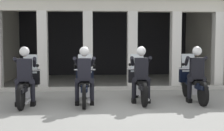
{
  "coord_description": "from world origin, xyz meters",
  "views": [
    {
      "loc": [
        -0.63,
        -8.34,
        1.69
      ],
      "look_at": [
        0.0,
        0.41,
        1.03
      ],
      "focal_mm": 48.98,
      "sensor_mm": 36.0,
      "label": 1
    }
  ],
  "objects_px": {
    "police_officer_center_left": "(84,70)",
    "police_officer_far_right": "(196,69)",
    "motorcycle_far_right": "(193,83)",
    "police_officer_center_right": "(141,70)",
    "motorcycle_far_left": "(28,86)",
    "motorcycle_center_left": "(85,85)",
    "police_officer_far_left": "(25,71)",
    "motorcycle_center_right": "(139,84)"
  },
  "relations": [
    {
      "from": "police_officer_far_left",
      "to": "motorcycle_center_left",
      "type": "distance_m",
      "value": 1.66
    },
    {
      "from": "motorcycle_far_left",
      "to": "police_officer_center_right",
      "type": "distance_m",
      "value": 3.17
    },
    {
      "from": "motorcycle_center_left",
      "to": "police_officer_center_left",
      "type": "xyz_separation_m",
      "value": [
        -0.0,
        -0.28,
        0.44
      ]
    },
    {
      "from": "motorcycle_far_left",
      "to": "motorcycle_far_right",
      "type": "xyz_separation_m",
      "value": [
        4.72,
        0.16,
        0.0
      ]
    },
    {
      "from": "police_officer_far_left",
      "to": "motorcycle_far_left",
      "type": "bearing_deg",
      "value": 103.55
    },
    {
      "from": "police_officer_center_left",
      "to": "motorcycle_center_right",
      "type": "relative_size",
      "value": 0.78
    },
    {
      "from": "police_officer_center_right",
      "to": "motorcycle_far_left",
      "type": "bearing_deg",
      "value": -169.11
    },
    {
      "from": "police_officer_center_right",
      "to": "police_officer_far_right",
      "type": "xyz_separation_m",
      "value": [
        1.57,
        -0.03,
        0.0
      ]
    },
    {
      "from": "police_officer_far_left",
      "to": "police_officer_far_right",
      "type": "xyz_separation_m",
      "value": [
        4.72,
        0.16,
        0.0
      ]
    },
    {
      "from": "police_officer_far_left",
      "to": "police_officer_center_left",
      "type": "bearing_deg",
      "value": 15.1
    },
    {
      "from": "police_officer_center_left",
      "to": "motorcycle_center_right",
      "type": "bearing_deg",
      "value": 31.79
    },
    {
      "from": "police_officer_far_left",
      "to": "police_officer_center_right",
      "type": "height_order",
      "value": "same"
    },
    {
      "from": "motorcycle_center_left",
      "to": "police_officer_center_right",
      "type": "distance_m",
      "value": 1.64
    },
    {
      "from": "police_officer_far_left",
      "to": "motorcycle_center_left",
      "type": "relative_size",
      "value": 0.78
    },
    {
      "from": "police_officer_far_left",
      "to": "motorcycle_center_right",
      "type": "xyz_separation_m",
      "value": [
        3.14,
        0.47,
        -0.44
      ]
    },
    {
      "from": "police_officer_far_left",
      "to": "motorcycle_center_left",
      "type": "bearing_deg",
      "value": 25.27
    },
    {
      "from": "motorcycle_far_right",
      "to": "police_officer_center_left",
      "type": "bearing_deg",
      "value": -159.81
    },
    {
      "from": "motorcycle_far_left",
      "to": "motorcycle_center_left",
      "type": "distance_m",
      "value": 1.57
    },
    {
      "from": "motorcycle_far_right",
      "to": "police_officer_center_right",
      "type": "bearing_deg",
      "value": -157.99
    },
    {
      "from": "police_officer_center_left",
      "to": "motorcycle_center_right",
      "type": "xyz_separation_m",
      "value": [
        1.57,
        0.43,
        -0.44
      ]
    },
    {
      "from": "police_officer_center_left",
      "to": "police_officer_far_right",
      "type": "xyz_separation_m",
      "value": [
        3.14,
        0.12,
        0.0
      ]
    },
    {
      "from": "police_officer_center_left",
      "to": "police_officer_far_right",
      "type": "distance_m",
      "value": 3.15
    },
    {
      "from": "police_officer_center_left",
      "to": "police_officer_center_right",
      "type": "xyz_separation_m",
      "value": [
        1.57,
        0.15,
        0.0
      ]
    },
    {
      "from": "police_officer_far_left",
      "to": "motorcycle_center_right",
      "type": "relative_size",
      "value": 0.78
    },
    {
      "from": "motorcycle_far_left",
      "to": "police_officer_center_left",
      "type": "relative_size",
      "value": 1.29
    },
    {
      "from": "motorcycle_center_left",
      "to": "police_officer_far_right",
      "type": "height_order",
      "value": "police_officer_far_right"
    },
    {
      "from": "motorcycle_far_left",
      "to": "motorcycle_center_left",
      "type": "height_order",
      "value": "same"
    },
    {
      "from": "motorcycle_far_left",
      "to": "police_officer_far_left",
      "type": "xyz_separation_m",
      "value": [
        -0.0,
        -0.28,
        0.44
      ]
    },
    {
      "from": "police_officer_center_left",
      "to": "motorcycle_far_right",
      "type": "relative_size",
      "value": 0.78
    },
    {
      "from": "motorcycle_center_left",
      "to": "police_officer_center_right",
      "type": "bearing_deg",
      "value": 11.52
    },
    {
      "from": "motorcycle_center_left",
      "to": "police_officer_far_right",
      "type": "distance_m",
      "value": 3.18
    },
    {
      "from": "motorcycle_center_left",
      "to": "police_officer_far_left",
      "type": "bearing_deg",
      "value": -152.21
    },
    {
      "from": "motorcycle_center_left",
      "to": "motorcycle_center_right",
      "type": "distance_m",
      "value": 1.58
    },
    {
      "from": "police_officer_center_left",
      "to": "police_officer_center_right",
      "type": "distance_m",
      "value": 1.58
    },
    {
      "from": "police_officer_far_right",
      "to": "motorcycle_far_right",
      "type": "bearing_deg",
      "value": 102.6
    },
    {
      "from": "motorcycle_far_left",
      "to": "police_officer_center_right",
      "type": "relative_size",
      "value": 1.29
    },
    {
      "from": "motorcycle_far_right",
      "to": "police_officer_far_right",
      "type": "distance_m",
      "value": 0.52
    },
    {
      "from": "motorcycle_center_right",
      "to": "motorcycle_far_right",
      "type": "bearing_deg",
      "value": 11.57
    },
    {
      "from": "police_officer_center_right",
      "to": "police_officer_far_right",
      "type": "height_order",
      "value": "same"
    },
    {
      "from": "police_officer_center_right",
      "to": "police_officer_far_right",
      "type": "bearing_deg",
      "value": 11.57
    },
    {
      "from": "police_officer_far_left",
      "to": "motorcycle_far_right",
      "type": "relative_size",
      "value": 0.78
    },
    {
      "from": "motorcycle_center_right",
      "to": "police_officer_center_right",
      "type": "distance_m",
      "value": 0.52
    }
  ]
}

